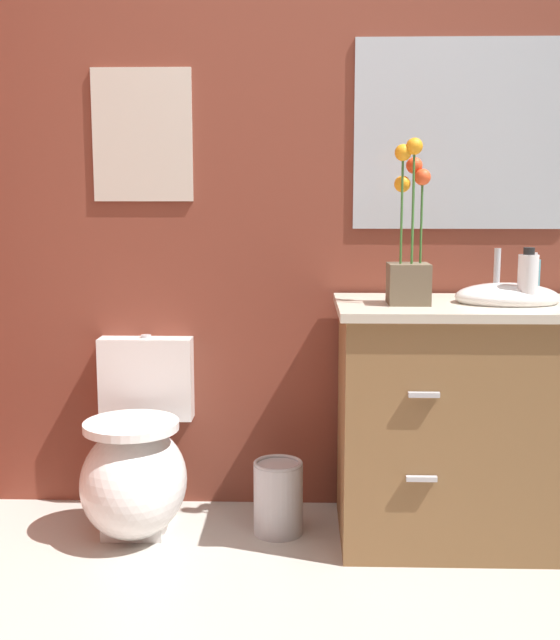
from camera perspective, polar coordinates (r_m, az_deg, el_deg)
name	(u,v)px	position (r m, az deg, el deg)	size (l,w,h in m)	color
wall_back	(389,189)	(3.10, 7.80, 9.28)	(4.23, 0.05, 2.50)	brown
toilet	(136,466)	(3.02, -10.24, -10.22)	(0.38, 0.59, 0.69)	white
vanity_cabinet	(468,419)	(2.93, 13.33, -6.88)	(0.94, 0.56, 1.03)	brown
flower_vase	(409,254)	(2.76, 9.22, 4.66)	(0.14, 0.14, 0.56)	brown
soap_bottle	(532,279)	(2.96, 17.58, 2.82)	(0.06, 0.06, 0.17)	teal
lotion_bottle	(528,279)	(2.80, 17.31, 2.80)	(0.07, 0.07, 0.20)	white
trash_bin	(278,497)	(2.97, -0.13, -12.54)	(0.18, 0.18, 0.27)	#B7B7BC
wall_poster	(142,135)	(3.12, -9.83, 12.90)	(0.38, 0.01, 0.49)	beige
wall_mirror	(461,134)	(3.12, 12.85, 12.82)	(0.80, 0.01, 0.70)	#B2BCC6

